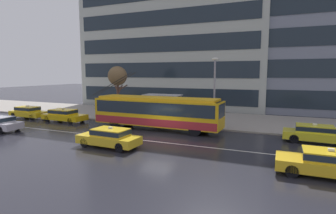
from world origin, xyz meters
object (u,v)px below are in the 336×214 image
object	(u,v)px
taxi_oncoming_far	(328,162)
pedestrian_approaching_curb	(157,105)
trolleybus	(157,112)
taxi_oncoming_near	(110,137)
street_tree_bare	(117,77)
pedestrian_at_shelter	(180,114)
street_lamp	(215,86)
taxi_far_behind	(28,112)
bus_shelter	(163,101)
taxi_ahead_of_bus	(316,133)
pedestrian_walking_past	(191,107)
taxi_queued_behind_bus	(64,115)

from	to	relation	value
taxi_oncoming_far	pedestrian_approaching_curb	size ratio (longest dim) A/B	2.32
trolleybus	taxi_oncoming_near	bearing A→B (deg)	-94.25
taxi_oncoming_far	pedestrian_approaching_curb	distance (m)	17.34
street_tree_bare	pedestrian_at_shelter	bearing A→B (deg)	-14.42
street_lamp	pedestrian_at_shelter	bearing A→B (deg)	175.95
trolleybus	taxi_oncoming_far	size ratio (longest dim) A/B	2.77
taxi_far_behind	street_tree_bare	world-z (taller)	street_tree_bare
bus_shelter	street_lamp	distance (m)	6.20
taxi_far_behind	pedestrian_approaching_curb	bearing A→B (deg)	14.54
trolleybus	street_lamp	bearing A→B (deg)	27.10
taxi_oncoming_far	pedestrian_approaching_curb	xyz separation A→B (m)	(-13.89, 10.32, 0.99)
taxi_ahead_of_bus	bus_shelter	xyz separation A→B (m)	(-13.64, 3.77, 1.43)
taxi_far_behind	street_tree_bare	size ratio (longest dim) A/B	0.78
taxi_ahead_of_bus	street_tree_bare	size ratio (longest dim) A/B	0.82
taxi_ahead_of_bus	taxi_oncoming_near	xyz separation A→B (m)	(-12.95, -6.72, -0.00)
taxi_oncoming_far	bus_shelter	world-z (taller)	bus_shelter
pedestrian_at_shelter	trolleybus	bearing A→B (deg)	-114.82
pedestrian_walking_past	trolleybus	bearing A→B (deg)	-118.92
taxi_oncoming_near	street_tree_bare	size ratio (longest dim) A/B	0.78
taxi_queued_behind_bus	pedestrian_walking_past	bearing A→B (deg)	17.49
taxi_far_behind	taxi_oncoming_near	xyz separation A→B (m)	(15.26, -6.40, -0.00)
taxi_oncoming_far	pedestrian_approaching_curb	world-z (taller)	pedestrian_approaching_curb
pedestrian_approaching_curb	taxi_oncoming_far	bearing A→B (deg)	-36.61
taxi_queued_behind_bus	pedestrian_at_shelter	distance (m)	11.95
taxi_oncoming_far	taxi_oncoming_near	size ratio (longest dim) A/B	1.04
street_lamp	bus_shelter	bearing A→B (deg)	163.63
taxi_queued_behind_bus	taxi_far_behind	bearing A→B (deg)	177.65
taxi_far_behind	pedestrian_approaching_curb	size ratio (longest dim) A/B	2.22
taxi_oncoming_near	pedestrian_at_shelter	size ratio (longest dim) A/B	2.66
taxi_oncoming_far	taxi_far_behind	xyz separation A→B (m)	(-27.99, 6.67, -0.00)
trolleybus	pedestrian_at_shelter	bearing A→B (deg)	65.18
bus_shelter	taxi_queued_behind_bus	bearing A→B (deg)	-154.99
pedestrian_approaching_curb	pedestrian_at_shelter	bearing A→B (deg)	-19.71
pedestrian_walking_past	street_lamp	distance (m)	3.56
taxi_oncoming_far	pedestrian_at_shelter	bearing A→B (deg)	139.93
taxi_oncoming_far	street_lamp	world-z (taller)	street_lamp
pedestrian_approaching_curb	pedestrian_walking_past	distance (m)	3.63
trolleybus	taxi_oncoming_far	bearing A→B (deg)	-28.82
pedestrian_walking_past	street_lamp	bearing A→B (deg)	-26.63
pedestrian_approaching_curb	street_lamp	world-z (taller)	street_lamp
taxi_oncoming_near	bus_shelter	xyz separation A→B (m)	(-0.69, 10.49, 1.43)
pedestrian_walking_past	bus_shelter	bearing A→B (deg)	172.80
street_tree_bare	taxi_oncoming_far	bearing A→B (deg)	-30.56
pedestrian_at_shelter	street_lamp	world-z (taller)	street_lamp
trolleybus	taxi_far_behind	world-z (taller)	trolleybus
taxi_oncoming_far	street_tree_bare	bearing A→B (deg)	149.44
trolleybus	pedestrian_walking_past	bearing A→B (deg)	61.08
bus_shelter	taxi_far_behind	bearing A→B (deg)	-164.32
taxi_queued_behind_bus	pedestrian_approaching_curb	xyz separation A→B (m)	(8.77, 3.88, 0.99)
taxi_ahead_of_bus	bus_shelter	world-z (taller)	bus_shelter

